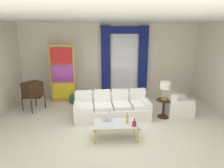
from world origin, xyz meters
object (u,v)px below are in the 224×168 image
object	(u,v)px
bottle_crystal_tall	(127,119)
bottle_ruby_flask	(110,117)
bottle_blue_decanter	(134,123)
table_lamp_brass	(165,86)
couch_white_long	(112,108)
coffee_table	(116,124)
vintage_tv	(32,90)
stained_glass_divider	(62,75)
round_side_table	(164,107)
armchair_white	(176,106)
peacock_figurine	(74,99)
bottle_amber_squat	(105,118)

from	to	relation	value
bottle_crystal_tall	bottle_ruby_flask	distance (m)	0.44
bottle_blue_decanter	table_lamp_brass	distance (m)	1.89
couch_white_long	coffee_table	world-z (taller)	couch_white_long
coffee_table	table_lamp_brass	distance (m)	2.10
vintage_tv	stained_glass_divider	xyz separation A→B (m)	(0.89, 0.82, 0.33)
bottle_ruby_flask	table_lamp_brass	size ratio (longest dim) A/B	0.55
couch_white_long	stained_glass_divider	size ratio (longest dim) A/B	1.09
bottle_ruby_flask	round_side_table	world-z (taller)	bottle_ruby_flask
bottle_blue_decanter	vintage_tv	xyz separation A→B (m)	(-3.16, 2.26, 0.25)
bottle_blue_decanter	bottle_crystal_tall	distance (m)	0.24
bottle_ruby_flask	table_lamp_brass	bearing A→B (deg)	31.71
coffee_table	bottle_crystal_tall	world-z (taller)	bottle_crystal_tall
armchair_white	round_side_table	size ratio (longest dim) A/B	1.42
peacock_figurine	bottle_ruby_flask	bearing A→B (deg)	-62.49
bottle_amber_squat	bottle_crystal_tall	bearing A→B (deg)	-14.73
bottle_amber_squat	vintage_tv	xyz separation A→B (m)	(-2.45, 1.94, 0.25)
bottle_crystal_tall	armchair_white	size ratio (longest dim) A/B	0.35
round_side_table	table_lamp_brass	size ratio (longest dim) A/B	1.04
bottle_amber_squat	armchair_white	size ratio (longest dim) A/B	0.24
bottle_crystal_tall	armchair_white	distance (m)	2.32
round_side_table	table_lamp_brass	xyz separation A→B (m)	(0.00, 0.00, 0.67)
bottle_crystal_tall	armchair_white	bearing A→B (deg)	38.34
coffee_table	bottle_blue_decanter	world-z (taller)	bottle_blue_decanter
armchair_white	couch_white_long	bearing A→B (deg)	-177.04
vintage_tv	table_lamp_brass	xyz separation A→B (m)	(4.33, -0.88, 0.30)
bottle_blue_decanter	table_lamp_brass	bearing A→B (deg)	49.72
bottle_ruby_flask	peacock_figurine	distance (m)	2.67
coffee_table	bottle_blue_decanter	bearing A→B (deg)	-23.06
bottle_ruby_flask	bottle_amber_squat	bearing A→B (deg)	167.47
vintage_tv	stained_glass_divider	size ratio (longest dim) A/B	0.61
armchair_white	bottle_blue_decanter	bearing A→B (deg)	-135.81
couch_white_long	round_side_table	distance (m)	1.65
bottle_amber_squat	bottle_ruby_flask	xyz separation A→B (m)	(0.13, -0.03, 0.06)
bottle_amber_squat	vintage_tv	size ratio (longest dim) A/B	0.15
coffee_table	armchair_white	size ratio (longest dim) A/B	1.33
peacock_figurine	table_lamp_brass	xyz separation A→B (m)	(2.97, -1.27, 0.81)
bottle_crystal_tall	bottle_amber_squat	bearing A→B (deg)	165.27
coffee_table	round_side_table	distance (m)	2.00
bottle_blue_decanter	couch_white_long	bearing A→B (deg)	107.61
vintage_tv	round_side_table	xyz separation A→B (m)	(4.33, -0.88, -0.37)
couch_white_long	coffee_table	xyz separation A→B (m)	(0.04, -1.31, 0.07)
table_lamp_brass	coffee_table	bearing A→B (deg)	-143.36
couch_white_long	bottle_ruby_flask	distance (m)	1.23
coffee_table	vintage_tv	xyz separation A→B (m)	(-2.73, 2.07, 0.36)
couch_white_long	vintage_tv	xyz separation A→B (m)	(-2.69, 0.76, 0.42)
coffee_table	round_side_table	size ratio (longest dim) A/B	1.89
bottle_crystal_tall	round_side_table	xyz separation A→B (m)	(1.32, 1.20, -0.17)
round_side_table	table_lamp_brass	world-z (taller)	table_lamp_brass
stained_glass_divider	bottle_crystal_tall	bearing A→B (deg)	-53.84
stained_glass_divider	round_side_table	bearing A→B (deg)	-26.35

